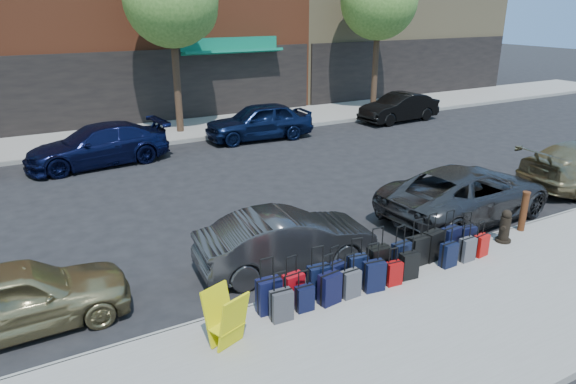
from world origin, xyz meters
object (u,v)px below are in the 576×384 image
car_far_3 (399,107)px  suitcase_front_5 (378,262)px  car_near_0 (17,298)px  fire_hydrant (505,227)px  bollard (524,211)px  car_far_2 (259,121)px  car_near_1 (287,240)px  car_far_1 (98,145)px  tree_center (175,2)px  display_rack (226,319)px  car_near_2 (467,193)px  tree_right (381,3)px

car_far_3 → suitcase_front_5: bearing=-45.7°
car_near_0 → car_far_3: (16.96, 9.99, 0.05)m
fire_hydrant → bollard: bearing=-11.3°
suitcase_front_5 → car_far_2: 12.29m
suitcase_front_5 → car_near_1: size_ratio=0.28×
fire_hydrant → car_near_1: bearing=137.1°
car_far_1 → bollard: bearing=29.3°
bollard → car_near_0: (-10.82, 1.65, -0.03)m
car_far_2 → car_far_3: car_far_2 is taller
tree_center → car_far_1: bearing=-143.7°
display_rack → car_near_2: bearing=-4.0°
suitcase_front_5 → car_near_2: bearing=23.7°
car_near_2 → car_far_1: (-7.54, 9.69, 0.01)m
tree_right → tree_center: bearing=180.0°
car_far_1 → tree_center: bearing=120.7°
suitcase_front_5 → fire_hydrant: suitcase_front_5 is taller
car_near_0 → car_near_2: (10.53, -0.15, 0.06)m
display_rack → car_far_1: bearing=69.7°
car_near_2 → car_far_3: 12.00m
suitcase_front_5 → car_near_0: bearing=167.1°
tree_center → display_rack: bearing=-105.8°
suitcase_front_5 → car_far_3: bearing=50.5°
bollard → car_near_1: 5.89m
display_rack → car_far_3: bearing=21.4°
car_far_1 → display_rack: bearing=-6.3°
fire_hydrant → car_near_2: (0.61, 1.72, 0.18)m
tree_right → car_near_0: bearing=-144.5°
fire_hydrant → car_near_0: car_near_0 is taller
car_far_1 → car_far_2: size_ratio=1.09×
car_near_2 → fire_hydrant: bearing=156.2°
tree_center → suitcase_front_5: tree_center is taller
fire_hydrant → bollard: (0.90, 0.21, 0.15)m
tree_center → car_near_2: 13.97m
tree_center → car_far_2: size_ratio=1.63×
car_near_2 → car_far_3: bearing=-36.6°
car_near_0 → car_near_2: car_near_2 is taller
car_near_2 → bollard: bearing=-173.4°
tree_center → car_near_0: size_ratio=1.98×
display_rack → car_near_0: (-2.85, 2.30, 0.01)m
car_near_1 → car_near_2: car_near_2 is taller
suitcase_front_5 → display_rack: suitcase_front_5 is taller
tree_right → car_far_2: size_ratio=1.63×
display_rack → car_near_0: car_near_0 is taller
suitcase_front_5 → car_near_1: (-1.25, 1.49, 0.15)m
tree_center → suitcase_front_5: 15.14m
display_rack → car_near_2: 7.97m
car_near_1 → car_far_2: 11.29m
fire_hydrant → car_near_1: size_ratio=0.20×
car_far_1 → car_near_0: bearing=-23.1°
car_far_2 → tree_center: bearing=-130.1°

